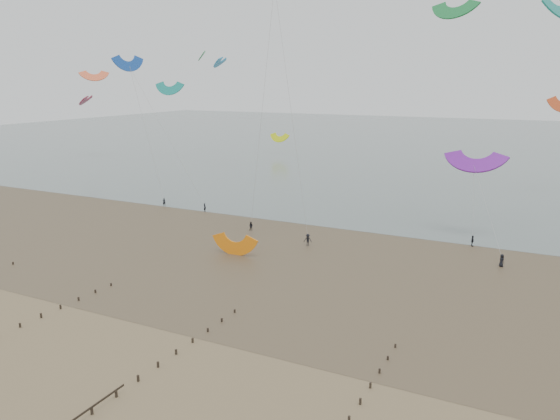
{
  "coord_description": "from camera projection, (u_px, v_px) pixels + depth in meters",
  "views": [
    {
      "loc": [
        33.54,
        -35.72,
        25.03
      ],
      "look_at": [
        1.58,
        28.0,
        8.0
      ],
      "focal_mm": 35.0,
      "sensor_mm": 36.0,
      "label": 1
    }
  ],
  "objects": [
    {
      "name": "kitesurfers",
      "position": [
        484.0,
        246.0,
        81.29
      ],
      "size": [
        109.94,
        23.23,
        1.88
      ],
      "color": "black",
      "rests_on": "ground"
    },
    {
      "name": "ground",
      "position": [
        132.0,
        352.0,
        51.5
      ],
      "size": [
        500.0,
        500.0,
        0.0
      ],
      "primitive_type": "plane",
      "color": "brown",
      "rests_on": "ground"
    },
    {
      "name": "sea_and_shore",
      "position": [
        266.0,
        248.0,
        83.18
      ],
      "size": [
        500.0,
        665.0,
        0.03
      ],
      "color": "#475654",
      "rests_on": "ground"
    },
    {
      "name": "kites_airborne",
      "position": [
        324.0,
        94.0,
        127.16
      ],
      "size": [
        232.65,
        101.48,
        41.53
      ],
      "color": "#197B38",
      "rests_on": "ground"
    },
    {
      "name": "grounded_kite",
      "position": [
        235.0,
        255.0,
        80.14
      ],
      "size": [
        6.36,
        5.09,
        3.36
      ],
      "primitive_type": null,
      "rotation": [
        1.54,
        0.0,
        0.05
      ],
      "color": "orange",
      "rests_on": "ground"
    },
    {
      "name": "kitesurfer_lead",
      "position": [
        205.0,
        207.0,
        106.3
      ],
      "size": [
        0.7,
        0.57,
        1.66
      ],
      "primitive_type": "imported",
      "rotation": [
        0.0,
        0.0,
        2.81
      ],
      "color": "black",
      "rests_on": "ground"
    }
  ]
}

